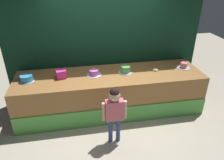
{
  "coord_description": "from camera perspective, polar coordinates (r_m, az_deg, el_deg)",
  "views": [
    {
      "loc": [
        -0.68,
        -3.41,
        2.85
      ],
      "look_at": [
        0.0,
        0.32,
        0.86
      ],
      "focal_mm": 34.14,
      "sensor_mm": 36.0,
      "label": 1
    }
  ],
  "objects": [
    {
      "name": "cake_far_right",
      "position": [
        5.01,
        18.61,
        3.64
      ],
      "size": [
        0.3,
        0.3,
        0.12
      ],
      "color": "silver",
      "rests_on": "stage_platform"
    },
    {
      "name": "cake_center_right",
      "position": [
        4.52,
        3.6,
        2.77
      ],
      "size": [
        0.31,
        0.31,
        0.19
      ],
      "color": "silver",
      "rests_on": "stage_platform"
    },
    {
      "name": "cake_center_left",
      "position": [
        4.43,
        -4.83,
        1.94
      ],
      "size": [
        0.31,
        0.31,
        0.16
      ],
      "color": "silver",
      "rests_on": "stage_platform"
    },
    {
      "name": "ground_plane",
      "position": [
        4.5,
        0.74,
        -11.58
      ],
      "size": [
        12.0,
        12.0,
        0.0
      ],
      "primitive_type": "plane",
      "color": "#BCB29E"
    },
    {
      "name": "pink_box",
      "position": [
        4.41,
        -13.48,
        1.57
      ],
      "size": [
        0.23,
        0.21,
        0.17
      ],
      "primitive_type": "cube",
      "rotation": [
        0.0,
        0.0,
        0.22
      ],
      "color": "#E935A0",
      "rests_on": "stage_platform"
    },
    {
      "name": "donut",
      "position": [
        4.72,
        11.53,
        2.72
      ],
      "size": [
        0.12,
        0.12,
        0.04
      ],
      "primitive_type": "torus",
      "color": "beige",
      "rests_on": "stage_platform"
    },
    {
      "name": "cake_far_left",
      "position": [
        4.49,
        -21.94,
        0.4
      ],
      "size": [
        0.31,
        0.31,
        0.18
      ],
      "color": "silver",
      "rests_on": "stage_platform"
    },
    {
      "name": "child_figure",
      "position": [
        3.67,
        0.66,
        -7.63
      ],
      "size": [
        0.43,
        0.2,
        1.13
      ],
      "color": "#3F4C8C",
      "rests_on": "ground_plane"
    },
    {
      "name": "stage_platform",
      "position": [
        4.67,
        -0.46,
        -3.39
      ],
      "size": [
        3.92,
        1.08,
        0.88
      ],
      "color": "#9E6B38",
      "rests_on": "ground_plane"
    },
    {
      "name": "curtain_backdrop",
      "position": [
        4.8,
        -1.84,
        12.15
      ],
      "size": [
        4.39,
        0.08,
        3.12
      ],
      "primitive_type": "cube",
      "color": "#113823",
      "rests_on": "ground_plane"
    }
  ]
}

